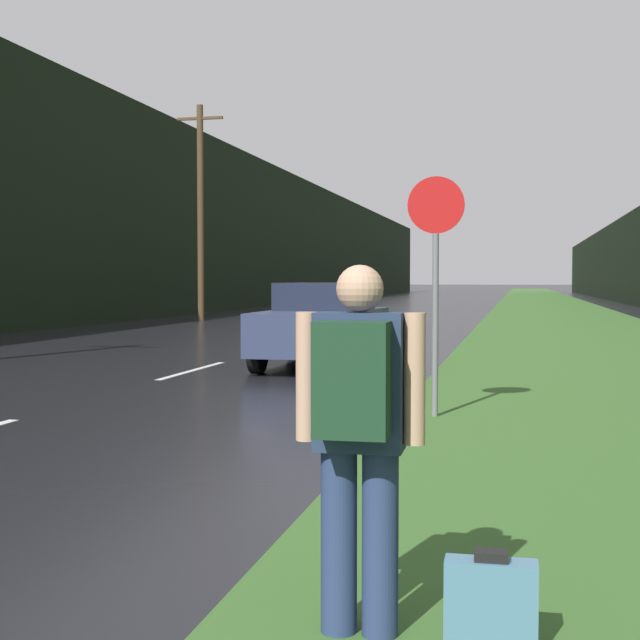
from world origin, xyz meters
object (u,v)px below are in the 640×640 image
Objects in this scene: hitchhiker_with_backpack at (358,426)px; car_passing_near at (323,324)px; stop_sign at (436,273)px; suitcase at (491,606)px.

hitchhiker_with_backpack reaches higher than car_passing_near.
hitchhiker_with_backpack is (0.25, -6.24, -0.69)m from stop_sign.
suitcase is 0.11× the size of car_passing_near.
car_passing_near is at bearing 114.35° from stop_sign.
stop_sign reaches higher than car_passing_near.
stop_sign is 1.67× the size of hitchhiker_with_backpack.
hitchhiker_with_backpack is at bearing -87.69° from stop_sign.
car_passing_near is at bearing 102.46° from hitchhiker_with_backpack.
hitchhiker_with_backpack is 12.04m from car_passing_near.
stop_sign is 6.08m from car_passing_near.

